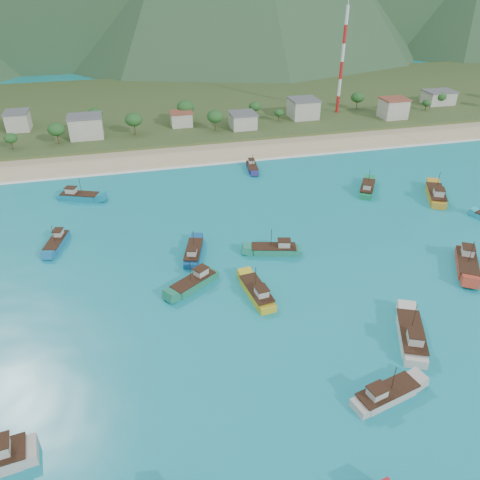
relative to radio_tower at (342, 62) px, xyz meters
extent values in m
plane|color=#0C7F89|center=(-60.71, -108.00, -20.89)|extent=(600.00, 600.00, 0.00)
cube|color=beige|center=(-60.71, -29.00, -20.89)|extent=(400.00, 18.00, 1.20)
cube|color=#385123|center=(-60.71, 32.00, -20.89)|extent=(400.00, 110.00, 2.40)
cube|color=white|center=(-60.71, -38.50, -20.89)|extent=(400.00, 2.50, 0.08)
cube|color=beige|center=(-119.84, 6.73, -16.19)|extent=(7.64, 8.34, 6.19)
cube|color=beige|center=(-96.02, -7.93, -15.75)|extent=(10.80, 8.39, 7.06)
cube|color=beige|center=(-62.87, -2.88, -16.89)|extent=(7.42, 6.19, 4.79)
cube|color=beige|center=(-41.65, -10.53, -16.78)|extent=(8.65, 8.72, 5.01)
cube|color=beige|center=(-15.93, -3.73, -15.91)|extent=(10.04, 9.68, 6.76)
cube|color=beige|center=(17.53, -12.18, -15.83)|extent=(9.07, 8.07, 6.90)
cube|color=beige|center=(46.75, 1.50, -16.76)|extent=(11.80, 8.45, 5.06)
cylinder|color=red|center=(0.00, 0.00, -16.07)|extent=(1.20, 1.20, 6.43)
cylinder|color=white|center=(0.00, 0.00, -9.64)|extent=(1.20, 1.20, 6.43)
cylinder|color=red|center=(0.00, 0.00, -3.21)|extent=(1.20, 1.20, 6.43)
cylinder|color=white|center=(0.00, 0.00, 3.21)|extent=(1.20, 1.20, 6.43)
cylinder|color=red|center=(0.00, 0.00, 9.64)|extent=(1.20, 1.20, 6.43)
cylinder|color=white|center=(0.00, 0.00, 16.07)|extent=(1.20, 1.20, 6.43)
cube|color=#BCB3AA|center=(-51.96, -132.91, -20.33)|extent=(10.94, 5.42, 1.91)
cube|color=beige|center=(-54.05, -133.40, -18.60)|extent=(2.77, 2.42, 1.55)
cylinder|color=#382114|center=(-51.38, -132.77, -17.22)|extent=(0.12, 0.12, 4.30)
cube|color=#1D7A57|center=(-74.35, -99.76, -20.34)|extent=(10.31, 8.33, 1.89)
cube|color=beige|center=(-72.59, -98.58, -18.63)|extent=(3.02, 2.89, 1.53)
cylinder|color=#382114|center=(-74.84, -100.09, -17.28)|extent=(0.12, 0.12, 4.24)
cube|color=#BD3926|center=(-19.77, -107.18, -20.19)|extent=(9.42, 12.10, 2.19)
cube|color=beige|center=(-18.46, -105.09, -18.20)|extent=(3.33, 3.49, 1.78)
cylinder|color=#382114|center=(-20.13, -107.76, -16.63)|extent=(0.12, 0.12, 4.93)
cube|color=#1F8363|center=(-55.83, -92.08, -20.33)|extent=(10.98, 5.71, 1.92)
cube|color=beige|center=(-53.75, -92.63, -18.59)|extent=(2.81, 2.48, 1.56)
cylinder|color=#382114|center=(-56.41, -91.93, -17.21)|extent=(0.12, 0.12, 4.31)
cube|color=#BD8621|center=(-6.43, -76.80, -20.14)|extent=(8.99, 12.99, 2.30)
cube|color=beige|center=(-7.58, -79.11, -18.05)|extent=(3.36, 3.61, 1.87)
cylinder|color=#382114|center=(-6.10, -76.15, -16.40)|extent=(0.12, 0.12, 5.17)
cube|color=gold|center=(-63.40, -105.47, -20.31)|extent=(4.46, 11.07, 1.96)
cube|color=beige|center=(-63.14, -107.65, -18.53)|extent=(2.25, 2.67, 1.59)
cylinder|color=#382114|center=(-63.48, -104.86, -17.13)|extent=(0.12, 0.12, 4.40)
cube|color=#1B699A|center=(-100.94, -77.66, -20.42)|extent=(5.11, 9.93, 1.73)
cube|color=beige|center=(-100.45, -75.77, -18.85)|extent=(2.23, 2.53, 1.41)
cylinder|color=#382114|center=(-101.08, -78.19, -17.60)|extent=(0.12, 0.12, 3.90)
cube|color=navy|center=(-72.49, -88.86, -20.37)|extent=(5.78, 10.53, 1.84)
cube|color=beige|center=(-73.08, -90.83, -18.70)|extent=(2.44, 2.73, 1.49)
cylinder|color=#382114|center=(-72.32, -88.31, -17.38)|extent=(0.12, 0.12, 4.13)
cube|color=beige|center=(-42.15, -123.05, -20.18)|extent=(8.26, 12.58, 2.21)
cube|color=beige|center=(-43.17, -125.32, -18.17)|extent=(3.17, 3.44, 1.80)
cylinder|color=#382114|center=(-41.87, -122.42, -16.58)|extent=(0.12, 0.12, 4.98)
cube|color=navy|center=(-47.88, -46.00, -20.48)|extent=(3.73, 9.09, 1.60)
cube|color=beige|center=(-47.64, -44.21, -19.03)|extent=(1.86, 2.20, 1.30)
cylinder|color=#382114|center=(-47.94, -46.50, -17.88)|extent=(0.12, 0.12, 3.61)
cube|color=#13814B|center=(-21.75, -68.42, -20.31)|extent=(8.51, 10.77, 1.96)
cube|color=beige|center=(-22.95, -70.27, -18.53)|extent=(2.98, 3.13, 1.59)
cylinder|color=#382114|center=(-21.42, -67.91, -17.13)|extent=(0.12, 0.12, 4.41)
cube|color=#0F7B98|center=(-96.87, -54.70, -20.31)|extent=(11.18, 7.01, 1.96)
cube|color=beige|center=(-98.91, -53.87, -18.53)|extent=(3.01, 2.75, 1.59)
cylinder|color=#382114|center=(-96.30, -54.93, -17.12)|extent=(0.12, 0.12, 4.41)
camera|label=1|loc=(-83.35, -172.09, 32.55)|focal=35.00mm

